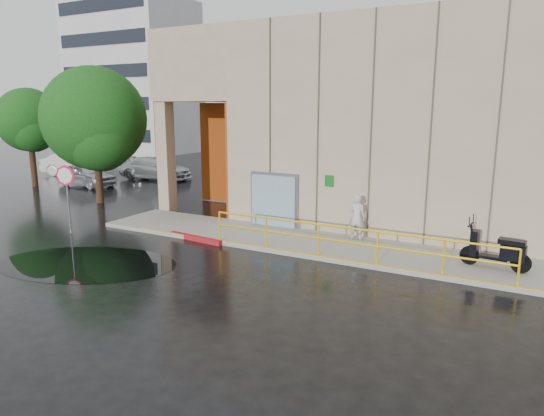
{
  "coord_description": "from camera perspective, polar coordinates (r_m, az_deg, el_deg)",
  "views": [
    {
      "loc": [
        9.04,
        -10.6,
        4.83
      ],
      "look_at": [
        1.69,
        3.0,
        1.55
      ],
      "focal_mm": 32.0,
      "sensor_mm": 36.0,
      "label": 1
    }
  ],
  "objects": [
    {
      "name": "ground",
      "position": [
        14.75,
        -11.51,
        -7.38
      ],
      "size": [
        120.0,
        120.0,
        0.0
      ],
      "primitive_type": "plane",
      "color": "black",
      "rests_on": "ground"
    },
    {
      "name": "sidewalk",
      "position": [
        16.61,
        9.53,
        -4.82
      ],
      "size": [
        20.0,
        3.0,
        0.15
      ],
      "primitive_type": "cube",
      "color": "gray",
      "rests_on": "ground"
    },
    {
      "name": "scooter",
      "position": [
        15.47,
        24.99,
        -3.44
      ],
      "size": [
        1.98,
        0.83,
        1.51
      ],
      "rotation": [
        0.0,
        0.0,
        -0.11
      ],
      "color": "black",
      "rests_on": "sidewalk"
    },
    {
      "name": "tree_far",
      "position": [
        32.49,
        -26.61,
        8.98
      ],
      "size": [
        3.75,
        3.75,
        5.86
      ],
      "rotation": [
        0.0,
        0.0,
        0.34
      ],
      "color": "black",
      "rests_on": "ground"
    },
    {
      "name": "car_c",
      "position": [
        33.27,
        -13.56,
        4.56
      ],
      "size": [
        5.21,
        2.65,
        1.45
      ],
      "primitive_type": "imported",
      "rotation": [
        0.0,
        0.0,
        1.7
      ],
      "color": "silver",
      "rests_on": "ground"
    },
    {
      "name": "building",
      "position": [
        21.95,
        18.3,
        9.76
      ],
      "size": [
        20.0,
        10.17,
        8.0
      ],
      "color": "tan",
      "rests_on": "ground"
    },
    {
      "name": "car_b",
      "position": [
        36.87,
        -21.88,
        4.86
      ],
      "size": [
        5.2,
        3.22,
        1.62
      ],
      "primitive_type": "imported",
      "rotation": [
        0.0,
        0.0,
        1.9
      ],
      "color": "silver",
      "rests_on": "ground"
    },
    {
      "name": "person",
      "position": [
        17.28,
        9.93,
        -1.08
      ],
      "size": [
        0.63,
        0.44,
        1.65
      ],
      "primitive_type": "imported",
      "rotation": [
        0.0,
        0.0,
        3.23
      ],
      "color": "silver",
      "rests_on": "sidewalk"
    },
    {
      "name": "distant_building",
      "position": [
        53.55,
        -15.94,
        14.4
      ],
      "size": [
        12.0,
        8.08,
        15.0
      ],
      "color": "#BABAB5",
      "rests_on": "ground"
    },
    {
      "name": "stop_sign",
      "position": [
        19.88,
        -23.05,
        2.6
      ],
      "size": [
        0.77,
        0.26,
        2.64
      ],
      "rotation": [
        0.0,
        0.0,
        -0.11
      ],
      "color": "slate",
      "rests_on": "ground"
    },
    {
      "name": "tree_near",
      "position": [
        25.45,
        -20.05,
        9.42
      ],
      "size": [
        5.03,
        5.03,
        6.72
      ],
      "rotation": [
        0.0,
        0.0,
        0.13
      ],
      "color": "black",
      "rests_on": "ground"
    },
    {
      "name": "puddle",
      "position": [
        16.25,
        -21.0,
        -6.11
      ],
      "size": [
        6.56,
        5.13,
        0.01
      ],
      "primitive_type": "cube",
      "rotation": [
        0.0,
        0.0,
        0.31
      ],
      "color": "black",
      "rests_on": "ground"
    },
    {
      "name": "red_curb",
      "position": [
        17.88,
        -9.0,
        -3.54
      ],
      "size": [
        2.41,
        0.42,
        0.18
      ],
      "primitive_type": "cube",
      "rotation": [
        0.0,
        0.0,
        -0.1
      ],
      "color": "maroon",
      "rests_on": "ground"
    },
    {
      "name": "guardrail",
      "position": [
        15.14,
        8.83,
        -4.07
      ],
      "size": [
        9.56,
        0.06,
        1.03
      ],
      "color": "yellow",
      "rests_on": "sidewalk"
    },
    {
      "name": "car_a",
      "position": [
        31.56,
        -21.01,
        3.68
      ],
      "size": [
        4.28,
        2.07,
        1.41
      ],
      "primitive_type": "imported",
      "rotation": [
        0.0,
        0.0,
        1.47
      ],
      "color": "silver",
      "rests_on": "ground"
    }
  ]
}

